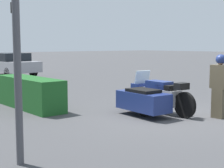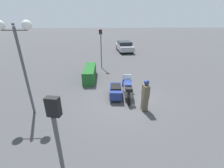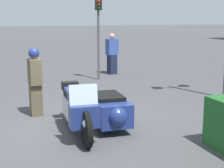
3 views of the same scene
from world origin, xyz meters
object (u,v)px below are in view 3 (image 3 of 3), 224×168
object	(u,v)px
police_motorcycle	(95,109)
officer_rider	(35,80)
traffic_light_far	(98,27)
pedestrian_bystander	(112,54)

from	to	relation	value
police_motorcycle	officer_rider	bearing A→B (deg)	-142.78
officer_rider	traffic_light_far	size ratio (longest dim) A/B	0.56
officer_rider	pedestrian_bystander	bearing A→B (deg)	-129.84
police_motorcycle	pedestrian_bystander	size ratio (longest dim) A/B	1.54
officer_rider	traffic_light_far	bearing A→B (deg)	-128.65
police_motorcycle	officer_rider	world-z (taller)	officer_rider
traffic_light_far	pedestrian_bystander	world-z (taller)	traffic_light_far
officer_rider	traffic_light_far	xyz separation A→B (m)	(-4.15, 2.98, 1.14)
officer_rider	pedestrian_bystander	distance (m)	6.55
police_motorcycle	traffic_light_far	distance (m)	6.27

